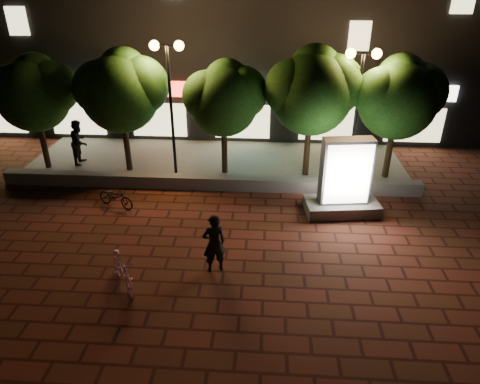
# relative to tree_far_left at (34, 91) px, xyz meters

# --- Properties ---
(ground) EXTENTS (80.00, 80.00, 0.00)m
(ground) POSITION_rel_tree_far_left_xyz_m (6.95, -5.46, -3.29)
(ground) COLOR #59241C
(ground) RESTS_ON ground
(retaining_wall) EXTENTS (16.00, 0.45, 0.50)m
(retaining_wall) POSITION_rel_tree_far_left_xyz_m (6.95, -1.46, -3.04)
(retaining_wall) COLOR slate
(retaining_wall) RESTS_ON ground
(sidewalk) EXTENTS (16.00, 5.00, 0.08)m
(sidewalk) POSITION_rel_tree_far_left_xyz_m (6.95, 1.04, -3.25)
(sidewalk) COLOR slate
(sidewalk) RESTS_ON ground
(building_block) EXTENTS (28.00, 8.12, 11.30)m
(building_block) POSITION_rel_tree_far_left_xyz_m (6.94, 7.53, 1.70)
(building_block) COLOR black
(building_block) RESTS_ON ground
(tree_far_left) EXTENTS (3.36, 2.80, 4.63)m
(tree_far_left) POSITION_rel_tree_far_left_xyz_m (0.00, 0.00, 0.00)
(tree_far_left) COLOR #332113
(tree_far_left) RESTS_ON sidewalk
(tree_left) EXTENTS (3.60, 3.00, 4.89)m
(tree_left) POSITION_rel_tree_far_left_xyz_m (3.50, 0.00, 0.15)
(tree_left) COLOR #332113
(tree_left) RESTS_ON sidewalk
(tree_mid) EXTENTS (3.24, 2.70, 4.50)m
(tree_mid) POSITION_rel_tree_far_left_xyz_m (7.50, -0.00, -0.08)
(tree_mid) COLOR #332113
(tree_mid) RESTS_ON sidewalk
(tree_right) EXTENTS (3.72, 3.10, 5.07)m
(tree_right) POSITION_rel_tree_far_left_xyz_m (10.80, 0.00, 0.27)
(tree_right) COLOR #332113
(tree_right) RESTS_ON sidewalk
(tree_far_right) EXTENTS (3.48, 2.90, 4.76)m
(tree_far_right) POSITION_rel_tree_far_left_xyz_m (14.00, 0.00, 0.08)
(tree_far_right) COLOR #332113
(tree_far_right) RESTS_ON sidewalk
(street_lamp_left) EXTENTS (1.26, 0.36, 5.18)m
(street_lamp_left) POSITION_rel_tree_far_left_xyz_m (5.45, -0.26, 0.74)
(street_lamp_left) COLOR black
(street_lamp_left) RESTS_ON sidewalk
(street_lamp_right) EXTENTS (1.26, 0.36, 4.98)m
(street_lamp_right) POSITION_rel_tree_far_left_xyz_m (12.45, -0.26, 0.60)
(street_lamp_right) COLOR black
(street_lamp_right) RESTS_ON sidewalk
(ad_kiosk) EXTENTS (2.62, 1.55, 2.69)m
(ad_kiosk) POSITION_rel_tree_far_left_xyz_m (11.79, -2.97, -2.21)
(ad_kiosk) COLOR slate
(ad_kiosk) RESTS_ON ground
(scooter_pink) EXTENTS (1.34, 1.59, 0.98)m
(scooter_pink) POSITION_rel_tree_far_left_xyz_m (5.51, -7.40, -2.80)
(scooter_pink) COLOR #C47AA0
(scooter_pink) RESTS_ON ground
(rider) EXTENTS (0.76, 0.64, 1.77)m
(rider) POSITION_rel_tree_far_left_xyz_m (7.81, -6.51, -2.41)
(rider) COLOR black
(rider) RESTS_ON ground
(scooter_parked) EXTENTS (1.58, 1.07, 0.79)m
(scooter_parked) POSITION_rel_tree_far_left_xyz_m (3.90, -3.13, -2.90)
(scooter_parked) COLOR black
(scooter_parked) RESTS_ON ground
(pedestrian) EXTENTS (0.73, 0.93, 1.91)m
(pedestrian) POSITION_rel_tree_far_left_xyz_m (1.23, 0.48, -2.26)
(pedestrian) COLOR black
(pedestrian) RESTS_ON sidewalk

